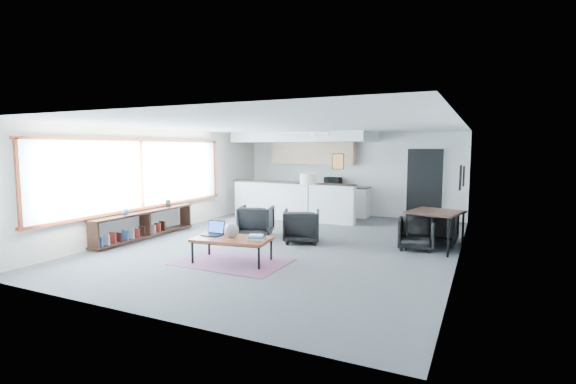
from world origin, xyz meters
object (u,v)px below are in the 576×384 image
at_px(ceramic_pot, 232,230).
at_px(dining_chair_near, 416,235).
at_px(coffee_table, 232,240).
at_px(dining_chair_far, 438,228).
at_px(laptop, 214,231).
at_px(armchair_right, 302,224).
at_px(dining_table, 435,214).
at_px(microwave, 333,181).
at_px(armchair_left, 256,219).
at_px(book_stack, 256,237).
at_px(floor_lamp, 308,181).

height_order(ceramic_pot, dining_chair_near, ceramic_pot).
distance_m(coffee_table, dining_chair_near, 3.84).
height_order(coffee_table, dining_chair_far, dining_chair_far).
bearing_deg(laptop, armchair_right, 64.39).
relative_size(armchair_right, dining_table, 0.68).
xyz_separation_m(dining_table, microwave, (-3.45, 3.42, 0.35)).
distance_m(armchair_left, armchair_right, 1.29).
height_order(ceramic_pot, book_stack, ceramic_pot).
bearing_deg(armchair_left, armchair_right, 155.45).
height_order(laptop, dining_chair_near, laptop).
bearing_deg(armchair_left, ceramic_pot, 91.56).
relative_size(book_stack, armchair_right, 0.45).
bearing_deg(microwave, coffee_table, -87.10).
xyz_separation_m(coffee_table, armchair_left, (-0.78, 2.26, -0.03)).
bearing_deg(microwave, ceramic_pot, -87.34).
height_order(floor_lamp, microwave, floor_lamp).
relative_size(armchair_left, armchair_right, 0.99).
bearing_deg(dining_table, dining_chair_near, -159.83).
height_order(armchair_left, dining_table, dining_table).
xyz_separation_m(ceramic_pot, dining_chair_near, (2.96, 2.46, -0.29)).
height_order(coffee_table, dining_table, dining_table).
xyz_separation_m(armchair_left, dining_table, (4.08, 0.36, 0.35)).
bearing_deg(coffee_table, book_stack, -3.48).
bearing_deg(laptop, ceramic_pot, -8.11).
height_order(coffee_table, armchair_left, armchair_left).
distance_m(book_stack, dining_chair_far, 4.28).
bearing_deg(laptop, floor_lamp, 80.58).
distance_m(coffee_table, dining_table, 4.22).
distance_m(ceramic_pot, dining_chair_far, 4.65).
distance_m(ceramic_pot, microwave, 6.04).
xyz_separation_m(coffee_table, armchair_right, (0.49, 2.09, -0.02)).
bearing_deg(microwave, armchair_left, -98.00).
xyz_separation_m(dining_table, dining_chair_far, (-0.00, 0.65, -0.40)).
bearing_deg(book_stack, floor_lamp, 96.87).
distance_m(armchair_left, dining_table, 4.11).
height_order(armchair_right, microwave, microwave).
height_order(armchair_right, dining_chair_near, armchair_right).
bearing_deg(dining_chair_far, dining_chair_near, 68.10).
bearing_deg(microwave, armchair_right, -79.28).
height_order(book_stack, armchair_left, armchair_left).
relative_size(armchair_right, dining_chair_near, 1.31).
distance_m(coffee_table, armchair_left, 2.39).
xyz_separation_m(coffee_table, ceramic_pot, (-0.03, 0.02, 0.17)).
relative_size(book_stack, armchair_left, 0.45).
relative_size(laptop, floor_lamp, 0.25).
bearing_deg(dining_chair_near, coffee_table, -147.83).
height_order(ceramic_pot, dining_chair_far, ceramic_pot).
height_order(dining_chair_far, microwave, microwave).
bearing_deg(dining_table, microwave, 135.20).
distance_m(armchair_right, dining_chair_far, 3.04).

